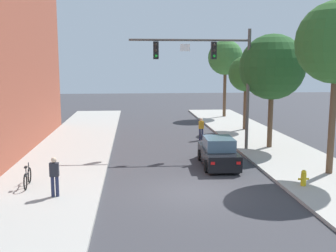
{
  "coord_description": "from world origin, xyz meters",
  "views": [
    {
      "loc": [
        -2.62,
        -16.38,
        5.48
      ],
      "look_at": [
        -0.61,
        5.93,
        2.0
      ],
      "focal_mm": 42.38,
      "sensor_mm": 36.0,
      "label": 1
    }
  ],
  "objects_px": {
    "traffic_signal_mast": "(214,66)",
    "street_tree_farthest": "(225,58)",
    "bicycle_leaning": "(27,178)",
    "pedestrian_crossing_road": "(201,128)",
    "street_tree_second": "(272,67)",
    "pedestrian_sidewalk_left_walker": "(54,175)",
    "car_lead_black": "(218,153)",
    "fire_hydrant": "(304,178)",
    "street_tree_third": "(246,74)"
  },
  "relations": [
    {
      "from": "car_lead_black",
      "to": "street_tree_third",
      "type": "bearing_deg",
      "value": 67.26
    },
    {
      "from": "traffic_signal_mast",
      "to": "bicycle_leaning",
      "type": "distance_m",
      "value": 12.88
    },
    {
      "from": "car_lead_black",
      "to": "street_tree_third",
      "type": "relative_size",
      "value": 0.71
    },
    {
      "from": "pedestrian_sidewalk_left_walker",
      "to": "car_lead_black",
      "type": "bearing_deg",
      "value": 31.64
    },
    {
      "from": "fire_hydrant",
      "to": "street_tree_farthest",
      "type": "distance_m",
      "value": 24.59
    },
    {
      "from": "pedestrian_crossing_road",
      "to": "street_tree_farthest",
      "type": "xyz_separation_m",
      "value": [
        4.53,
        12.05,
        5.25
      ]
    },
    {
      "from": "street_tree_second",
      "to": "street_tree_farthest",
      "type": "height_order",
      "value": "street_tree_farthest"
    },
    {
      "from": "bicycle_leaning",
      "to": "fire_hydrant",
      "type": "relative_size",
      "value": 2.46
    },
    {
      "from": "traffic_signal_mast",
      "to": "street_tree_farthest",
      "type": "height_order",
      "value": "street_tree_farthest"
    },
    {
      "from": "street_tree_third",
      "to": "pedestrian_sidewalk_left_walker",
      "type": "bearing_deg",
      "value": -128.0
    },
    {
      "from": "bicycle_leaning",
      "to": "street_tree_farthest",
      "type": "bearing_deg",
      "value": 58.2
    },
    {
      "from": "car_lead_black",
      "to": "fire_hydrant",
      "type": "distance_m",
      "value": 5.21
    },
    {
      "from": "pedestrian_sidewalk_left_walker",
      "to": "pedestrian_crossing_road",
      "type": "bearing_deg",
      "value": 56.4
    },
    {
      "from": "fire_hydrant",
      "to": "street_tree_second",
      "type": "bearing_deg",
      "value": 80.72
    },
    {
      "from": "traffic_signal_mast",
      "to": "bicycle_leaning",
      "type": "height_order",
      "value": "traffic_signal_mast"
    },
    {
      "from": "street_tree_second",
      "to": "street_tree_third",
      "type": "xyz_separation_m",
      "value": [
        0.4,
        7.15,
        -0.6
      ]
    },
    {
      "from": "traffic_signal_mast",
      "to": "street_tree_farthest",
      "type": "distance_m",
      "value": 16.57
    },
    {
      "from": "fire_hydrant",
      "to": "street_tree_farthest",
      "type": "xyz_separation_m",
      "value": [
        1.98,
        23.85,
        5.65
      ]
    },
    {
      "from": "street_tree_third",
      "to": "pedestrian_crossing_road",
      "type": "bearing_deg",
      "value": -139.52
    },
    {
      "from": "bicycle_leaning",
      "to": "fire_hydrant",
      "type": "height_order",
      "value": "bicycle_leaning"
    },
    {
      "from": "car_lead_black",
      "to": "pedestrian_sidewalk_left_walker",
      "type": "height_order",
      "value": "pedestrian_sidewalk_left_walker"
    },
    {
      "from": "pedestrian_sidewalk_left_walker",
      "to": "street_tree_third",
      "type": "distance_m",
      "value": 20.6
    },
    {
      "from": "street_tree_third",
      "to": "street_tree_farthest",
      "type": "relative_size",
      "value": 0.77
    },
    {
      "from": "car_lead_black",
      "to": "bicycle_leaning",
      "type": "relative_size",
      "value": 2.43
    },
    {
      "from": "pedestrian_sidewalk_left_walker",
      "to": "traffic_signal_mast",
      "type": "bearing_deg",
      "value": 45.48
    },
    {
      "from": "traffic_signal_mast",
      "to": "car_lead_black",
      "type": "xyz_separation_m",
      "value": [
        -0.45,
        -3.59,
        -4.66
      ]
    },
    {
      "from": "pedestrian_sidewalk_left_walker",
      "to": "pedestrian_crossing_road",
      "type": "distance_m",
      "value": 14.76
    },
    {
      "from": "pedestrian_sidewalk_left_walker",
      "to": "street_tree_second",
      "type": "relative_size",
      "value": 0.23
    },
    {
      "from": "pedestrian_sidewalk_left_walker",
      "to": "street_tree_farthest",
      "type": "distance_m",
      "value": 27.93
    },
    {
      "from": "car_lead_black",
      "to": "bicycle_leaning",
      "type": "xyz_separation_m",
      "value": [
        -9.28,
        -3.31,
        -0.18
      ]
    },
    {
      "from": "street_tree_second",
      "to": "street_tree_farthest",
      "type": "relative_size",
      "value": 0.93
    },
    {
      "from": "bicycle_leaning",
      "to": "traffic_signal_mast",
      "type": "bearing_deg",
      "value": 35.35
    },
    {
      "from": "bicycle_leaning",
      "to": "car_lead_black",
      "type": "bearing_deg",
      "value": 19.65
    },
    {
      "from": "car_lead_black",
      "to": "street_tree_farthest",
      "type": "xyz_separation_m",
      "value": [
        4.89,
        19.54,
        5.44
      ]
    },
    {
      "from": "bicycle_leaning",
      "to": "street_tree_farthest",
      "type": "relative_size",
      "value": 0.23
    },
    {
      "from": "pedestrian_crossing_road",
      "to": "street_tree_second",
      "type": "xyz_separation_m",
      "value": [
        3.91,
        -3.47,
        4.4
      ]
    },
    {
      "from": "traffic_signal_mast",
      "to": "fire_hydrant",
      "type": "xyz_separation_m",
      "value": [
        2.46,
        -7.9,
        -4.88
      ]
    },
    {
      "from": "pedestrian_crossing_road",
      "to": "bicycle_leaning",
      "type": "distance_m",
      "value": 14.48
    },
    {
      "from": "traffic_signal_mast",
      "to": "street_tree_farthest",
      "type": "bearing_deg",
      "value": 74.45
    },
    {
      "from": "street_tree_second",
      "to": "pedestrian_crossing_road",
      "type": "bearing_deg",
      "value": 138.44
    },
    {
      "from": "traffic_signal_mast",
      "to": "bicycle_leaning",
      "type": "bearing_deg",
      "value": -144.65
    },
    {
      "from": "traffic_signal_mast",
      "to": "street_tree_farthest",
      "type": "relative_size",
      "value": 0.96
    },
    {
      "from": "street_tree_third",
      "to": "car_lead_black",
      "type": "bearing_deg",
      "value": -112.74
    },
    {
      "from": "bicycle_leaning",
      "to": "street_tree_farthest",
      "type": "distance_m",
      "value": 27.47
    },
    {
      "from": "car_lead_black",
      "to": "fire_hydrant",
      "type": "xyz_separation_m",
      "value": [
        2.92,
        -4.31,
        -0.22
      ]
    },
    {
      "from": "street_tree_third",
      "to": "street_tree_second",
      "type": "bearing_deg",
      "value": -93.23
    },
    {
      "from": "pedestrian_crossing_road",
      "to": "street_tree_second",
      "type": "height_order",
      "value": "street_tree_second"
    },
    {
      "from": "pedestrian_sidewalk_left_walker",
      "to": "fire_hydrant",
      "type": "distance_m",
      "value": 10.75
    },
    {
      "from": "street_tree_farthest",
      "to": "bicycle_leaning",
      "type": "bearing_deg",
      "value": -121.8
    },
    {
      "from": "pedestrian_sidewalk_left_walker",
      "to": "street_tree_second",
      "type": "distance_m",
      "value": 15.55
    }
  ]
}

